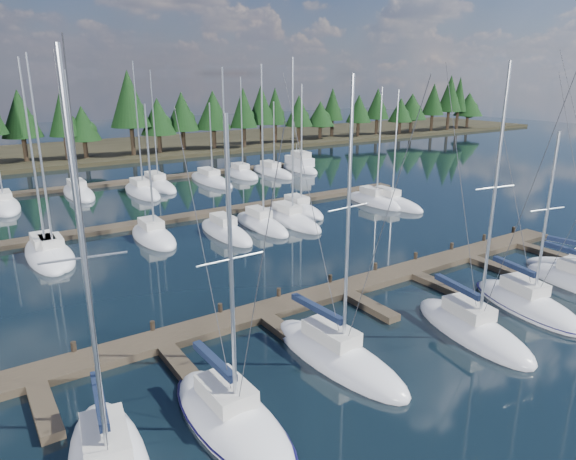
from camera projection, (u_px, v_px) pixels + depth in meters
ground at (249, 243)px, 42.68m from camera, size 260.00×260.00×0.00m
far_shore at (83, 152)px, 90.52m from camera, size 220.00×30.00×0.60m
main_dock at (346, 293)px, 32.52m from camera, size 44.00×6.13×0.90m
back_docks at (165, 196)px, 58.26m from camera, size 50.00×21.80×0.40m
front_sailboat_1 at (231, 418)px, 20.60m from camera, size 3.33×8.34×13.12m
front_sailboat_2 at (336, 355)px, 25.18m from camera, size 3.28×9.20×14.35m
front_sailboat_3 at (472, 329)px, 27.75m from camera, size 4.02×8.56×14.92m
front_sailboat_4 at (527, 304)px, 30.78m from camera, size 4.38×8.50×11.41m
back_sailboat_rows at (181, 204)px, 54.39m from camera, size 43.38×32.82×15.72m
motor_yacht_right at (300, 166)px, 75.23m from camera, size 3.88×9.30×4.53m
tree_line at (68, 114)px, 78.68m from camera, size 185.62×11.46×13.93m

